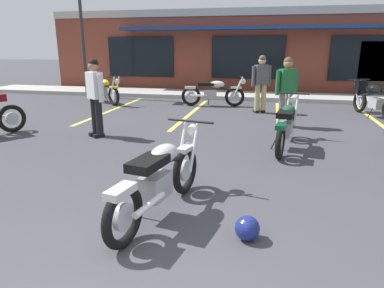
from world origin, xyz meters
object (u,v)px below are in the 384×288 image
(motorcycle_silver_naked, at_px, (213,92))
(person_in_shorts_foreground, at_px, (287,88))
(motorcycle_green_cafe_racer, at_px, (373,98))
(person_by_back_row, at_px, (261,81))
(motorcycle_foreground_classic, at_px, (160,178))
(person_in_black_shirt, at_px, (95,93))
(parking_lot_lamp_post, at_px, (79,6))
(motorcycle_red_sportbike, at_px, (286,125))
(helmet_on_pavement, at_px, (247,228))
(motorcycle_orange_scrambler, at_px, (103,90))

(motorcycle_silver_naked, xyz_separation_m, person_in_shorts_foreground, (2.20, -2.59, 0.49))
(motorcycle_green_cafe_racer, xyz_separation_m, person_by_back_row, (-3.09, -0.14, 0.42))
(person_in_shorts_foreground, bearing_deg, motorcycle_foreground_classic, -107.03)
(motorcycle_green_cafe_racer, distance_m, person_in_shorts_foreground, 3.11)
(person_in_black_shirt, bearing_deg, parking_lot_lamp_post, 121.37)
(motorcycle_red_sportbike, xyz_separation_m, helmet_on_pavement, (-0.49, -3.53, -0.33))
(motorcycle_red_sportbike, distance_m, person_in_black_shirt, 4.04)
(motorcycle_foreground_classic, relative_size, motorcycle_red_sportbike, 1.00)
(motorcycle_foreground_classic, distance_m, motorcycle_red_sportbike, 3.54)
(motorcycle_silver_naked, bearing_deg, motorcycle_green_cafe_racer, -8.76)
(motorcycle_red_sportbike, bearing_deg, motorcycle_orange_scrambler, 144.28)
(motorcycle_green_cafe_racer, distance_m, helmet_on_pavement, 7.93)
(person_in_shorts_foreground, bearing_deg, helmet_on_pavement, -95.54)
(motorcycle_orange_scrambler, bearing_deg, motorcycle_green_cafe_racer, -3.28)
(motorcycle_foreground_classic, height_order, motorcycle_silver_naked, same)
(motorcycle_orange_scrambler, xyz_separation_m, parking_lot_lamp_post, (-1.40, 1.27, 2.86))
(person_in_shorts_foreground, bearing_deg, person_by_back_row, 110.69)
(person_by_back_row, distance_m, parking_lot_lamp_post, 7.41)
(motorcycle_red_sportbike, distance_m, motorcycle_silver_naked, 5.02)
(person_in_shorts_foreground, relative_size, person_by_back_row, 1.00)
(motorcycle_red_sportbike, relative_size, motorcycle_green_cafe_racer, 1.03)
(motorcycle_green_cafe_racer, bearing_deg, motorcycle_orange_scrambler, 176.72)
(motorcycle_orange_scrambler, distance_m, parking_lot_lamp_post, 3.43)
(helmet_on_pavement, bearing_deg, motorcycle_green_cafe_racer, 67.99)
(person_by_back_row, xyz_separation_m, parking_lot_lamp_post, (-6.76, 1.89, 2.37))
(person_by_back_row, height_order, helmet_on_pavement, person_by_back_row)
(motorcycle_silver_naked, distance_m, person_by_back_row, 1.83)
(motorcycle_orange_scrambler, height_order, parking_lot_lamp_post, parking_lot_lamp_post)
(helmet_on_pavement, bearing_deg, person_by_back_row, 90.98)
(motorcycle_foreground_classic, relative_size, person_in_black_shirt, 1.25)
(motorcycle_foreground_classic, xyz_separation_m, motorcycle_red_sportbike, (1.53, 3.19, 0.00))
(motorcycle_foreground_classic, height_order, person_in_shorts_foreground, person_in_shorts_foreground)
(motorcycle_red_sportbike, xyz_separation_m, person_by_back_row, (-0.62, 3.67, 0.49))
(motorcycle_red_sportbike, xyz_separation_m, parking_lot_lamp_post, (-7.38, 5.57, 2.86))
(motorcycle_green_cafe_racer, relative_size, helmet_on_pavement, 7.88)
(motorcycle_orange_scrambler, distance_m, helmet_on_pavement, 9.57)
(person_by_back_row, bearing_deg, motorcycle_foreground_classic, -97.61)
(motorcycle_foreground_classic, bearing_deg, parking_lot_lamp_post, 123.71)
(person_in_shorts_foreground, height_order, parking_lot_lamp_post, parking_lot_lamp_post)
(motorcycle_green_cafe_racer, height_order, parking_lot_lamp_post, parking_lot_lamp_post)
(person_in_black_shirt, xyz_separation_m, parking_lot_lamp_post, (-3.37, 5.53, 2.37))
(motorcycle_green_cafe_racer, relative_size, person_in_shorts_foreground, 1.22)
(motorcycle_silver_naked, relative_size, person_in_black_shirt, 1.26)
(motorcycle_orange_scrambler, relative_size, person_in_black_shirt, 1.09)
(motorcycle_foreground_classic, distance_m, person_in_shorts_foreground, 5.39)
(motorcycle_foreground_classic, xyz_separation_m, motorcycle_silver_naked, (-0.63, 7.72, 0.00))
(motorcycle_orange_scrambler, bearing_deg, person_by_back_row, -6.66)
(motorcycle_foreground_classic, xyz_separation_m, helmet_on_pavement, (1.04, -0.34, -0.33))
(motorcycle_foreground_classic, distance_m, motorcycle_green_cafe_racer, 8.07)
(motorcycle_red_sportbike, xyz_separation_m, person_in_black_shirt, (-4.01, 0.04, 0.49))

